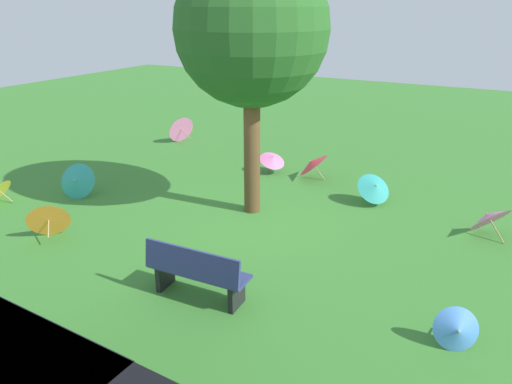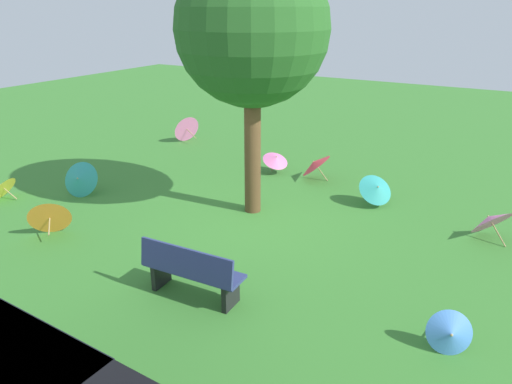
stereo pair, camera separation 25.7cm
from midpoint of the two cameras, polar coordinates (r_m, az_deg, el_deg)
ground at (r=10.11m, az=0.31°, el=-3.04°), size 40.00×40.00×0.00m
park_bench at (r=7.32m, az=-6.72°, el=-9.34°), size 1.62×0.56×0.90m
shade_tree at (r=9.58m, az=0.36°, el=18.72°), size 2.99×2.99×5.26m
parasol_yellow_0 at (r=12.35m, az=-27.45°, el=0.56°), size 0.67×0.73×0.59m
parasol_pink_0 at (r=10.16m, az=26.75°, el=-2.97°), size 1.00×1.05×0.74m
parasol_blue_0 at (r=6.86m, az=23.15°, el=-15.25°), size 0.67×0.60×0.59m
parasol_red_0 at (r=12.25m, az=7.62°, el=3.36°), size 0.90×0.98×0.75m
parasol_pink_1 at (r=12.63m, az=2.96°, el=3.95°), size 0.91×0.91×0.61m
parasol_teal_2 at (r=11.81m, az=-19.69°, el=1.47°), size 0.97×0.90×0.81m
parasol_teal_3 at (r=10.88m, az=14.81°, el=0.41°), size 0.99×1.00×0.73m
parasol_pink_2 at (r=15.82m, az=-7.94°, el=7.56°), size 0.96×0.97×0.88m
parasol_orange_1 at (r=10.00m, az=-22.65°, el=-2.65°), size 0.87×0.88×0.78m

